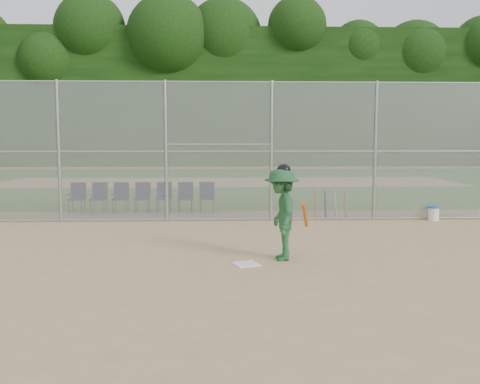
{
  "coord_description": "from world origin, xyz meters",
  "views": [
    {
      "loc": [
        -0.51,
        -10.23,
        2.44
      ],
      "look_at": [
        0.0,
        2.5,
        1.1
      ],
      "focal_mm": 40.0,
      "sensor_mm": 36.0,
      "label": 1
    }
  ],
  "objects_px": {
    "water_cooler": "(433,213)",
    "home_plate": "(246,264)",
    "chair_0": "(77,198)",
    "batter_at_plate": "(282,214)"
  },
  "relations": [
    {
      "from": "home_plate",
      "to": "water_cooler",
      "type": "xyz_separation_m",
      "value": [
        5.7,
        5.12,
        0.2
      ]
    },
    {
      "from": "chair_0",
      "to": "home_plate",
      "type": "bearing_deg",
      "value": -54.41
    },
    {
      "from": "home_plate",
      "to": "water_cooler",
      "type": "distance_m",
      "value": 7.66
    },
    {
      "from": "batter_at_plate",
      "to": "chair_0",
      "type": "relative_size",
      "value": 1.98
    },
    {
      "from": "batter_at_plate",
      "to": "water_cooler",
      "type": "xyz_separation_m",
      "value": [
        4.99,
        4.73,
        -0.71
      ]
    },
    {
      "from": "batter_at_plate",
      "to": "home_plate",
      "type": "bearing_deg",
      "value": -151.63
    },
    {
      "from": "chair_0",
      "to": "batter_at_plate",
      "type": "bearing_deg",
      "value": -49.11
    },
    {
      "from": "home_plate",
      "to": "batter_at_plate",
      "type": "distance_m",
      "value": 1.22
    },
    {
      "from": "water_cooler",
      "to": "home_plate",
      "type": "bearing_deg",
      "value": -138.12
    },
    {
      "from": "home_plate",
      "to": "chair_0",
      "type": "relative_size",
      "value": 0.47
    }
  ]
}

